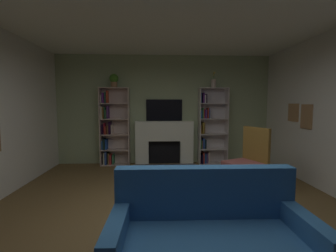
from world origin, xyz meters
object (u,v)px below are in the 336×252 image
(couch, at_px, (210,248))
(potted_plant, at_px, (114,80))
(armchair, at_px, (249,159))
(fireplace, at_px, (164,141))
(vase_with_flowers, at_px, (214,83))
(tv, at_px, (164,110))
(bookshelf_right, at_px, (209,128))
(bookshelf_left, at_px, (112,129))

(couch, bearing_deg, potted_plant, 109.88)
(potted_plant, height_order, armchair, potted_plant)
(potted_plant, bearing_deg, armchair, -36.13)
(fireplace, bearing_deg, vase_with_flowers, -0.95)
(fireplace, distance_m, armchair, 2.45)
(vase_with_flowers, height_order, couch, vase_with_flowers)
(tv, height_order, bookshelf_right, bookshelf_right)
(tv, xyz_separation_m, couch, (0.25, -4.27, -1.09))
(fireplace, bearing_deg, potted_plant, -179.12)
(potted_plant, bearing_deg, tv, 5.47)
(tv, xyz_separation_m, bookshelf_left, (-1.34, -0.08, -0.46))
(tv, height_order, bookshelf_left, bookshelf_left)
(bookshelf_right, xyz_separation_m, vase_with_flowers, (0.08, -0.03, 1.14))
(bookshelf_right, distance_m, couch, 4.32)
(vase_with_flowers, bearing_deg, tv, 174.46)
(fireplace, height_order, bookshelf_left, bookshelf_left)
(bookshelf_right, relative_size, potted_plant, 5.82)
(vase_with_flowers, bearing_deg, fireplace, 179.05)
(bookshelf_left, height_order, armchair, bookshelf_left)
(tv, distance_m, bookshelf_left, 1.42)
(bookshelf_left, bearing_deg, fireplace, -0.80)
(fireplace, relative_size, bookshelf_right, 0.81)
(bookshelf_left, height_order, couch, bookshelf_left)
(tv, bearing_deg, bookshelf_left, -176.49)
(bookshelf_left, height_order, vase_with_flowers, vase_with_flowers)
(bookshelf_right, bearing_deg, armchair, -82.30)
(tv, relative_size, vase_with_flowers, 2.30)
(bookshelf_right, height_order, couch, bookshelf_right)
(bookshelf_left, distance_m, bookshelf_right, 2.51)
(vase_with_flowers, distance_m, couch, 4.62)
(bookshelf_right, bearing_deg, vase_with_flowers, -19.98)
(tv, relative_size, bookshelf_right, 0.47)
(bookshelf_left, xyz_separation_m, vase_with_flowers, (2.59, -0.04, 1.16))
(tv, distance_m, couch, 4.41)
(couch, distance_m, armchair, 2.50)
(tv, height_order, vase_with_flowers, vase_with_flowers)
(potted_plant, bearing_deg, vase_with_flowers, -0.03)
(fireplace, height_order, couch, fireplace)
(tv, distance_m, bookshelf_right, 1.26)
(tv, relative_size, bookshelf_left, 0.47)
(bookshelf_right, distance_m, armchair, 2.05)
(vase_with_flowers, relative_size, couch, 0.23)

